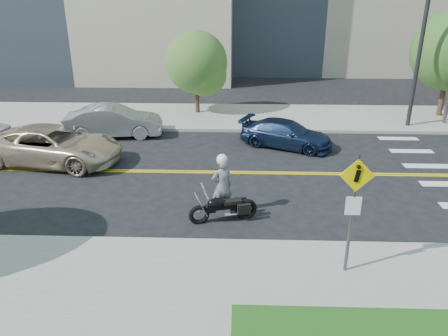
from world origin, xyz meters
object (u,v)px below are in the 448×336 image
Objects in this scene: parked_car_silver at (114,121)px; motorcycle at (224,202)px; pedestrian_sign at (353,203)px; parked_car_blue at (286,134)px; motorcyclist at (222,185)px; suv at (54,145)px.

motorcycle is at bearing -152.20° from parked_car_silver.
parked_car_blue is (-0.54, 9.32, -1.38)m from pedestrian_sign.
motorcyclist is 0.98× the size of motorcycle.
parked_car_silver is (-5.41, 7.89, 0.12)m from motorcycle.
motorcycle is 0.45× the size of parked_car_silver.
pedestrian_sign is 4.45m from motorcyclist.
suv is at bearing 127.17° from parked_car_blue.
pedestrian_sign is 13.54m from parked_car_silver.
motorcyclist is at bearing 81.62° from motorcycle.
suv is 1.32× the size of parked_car_blue.
motorcyclist reaches higher than parked_car_silver.
pedestrian_sign is at bearing 111.61° from motorcyclist.
parked_car_silver is at bearing -78.23° from motorcyclist.
pedestrian_sign is at bearing -56.68° from motorcycle.
parked_car_silver is at bearing 104.94° from parked_car_blue.
pedestrian_sign is at bearing -147.85° from parked_car_silver.
pedestrian_sign is at bearing -153.17° from parked_car_blue.
parked_car_silver is at bearing -13.40° from suv.
motorcycle is 8.15m from suv.
motorcyclist is 0.37× the size of suv.
motorcycle is 0.38× the size of suv.
parked_car_silver is at bearing 108.55° from motorcycle.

